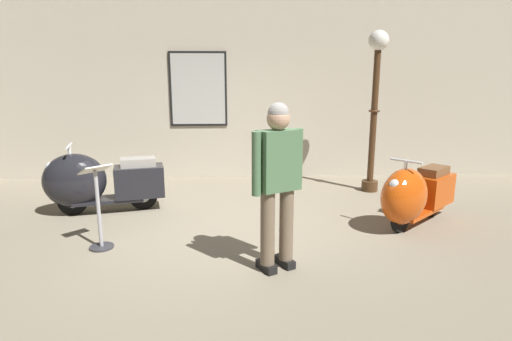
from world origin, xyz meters
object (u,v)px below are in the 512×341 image
Objects in this scene: scooter_1 at (413,195)px; lamppost at (375,95)px; visitor_0 at (278,176)px; info_stanchion at (99,214)px; scooter_0 at (95,182)px.

scooter_1 is 0.54× the size of lamppost.
info_stanchion is at bearing 44.78° from visitor_0.
lamppost reaches higher than scooter_0.
lamppost reaches higher than info_stanchion.
scooter_0 is 1.19× the size of scooter_1.
scooter_0 is 4.70m from lamppost.
scooter_1 is at bearing 157.05° from scooter_0.
scooter_0 is 3.22m from visitor_0.
visitor_0 is (-1.95, -1.19, 0.57)m from scooter_1.
scooter_0 is 1.42m from info_stanchion.
lamppost is 1.57× the size of visitor_0.
scooter_0 is at bearing -50.85° from scooter_1.
scooter_0 is 1.74× the size of info_stanchion.
lamppost reaches higher than visitor_0.
lamppost reaches higher than scooter_1.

